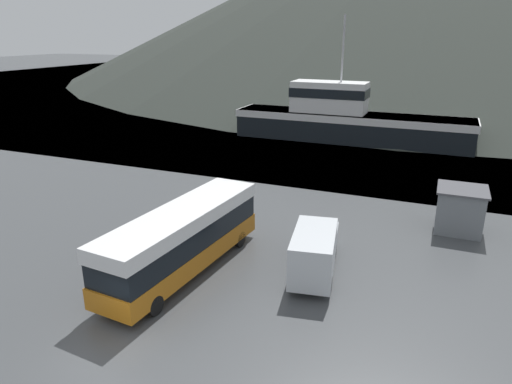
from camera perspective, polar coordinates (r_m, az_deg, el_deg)
ground_plane at (r=19.04m, az=-18.25°, el=-19.13°), size 400.00×400.00×0.00m
water_surface at (r=153.34m, az=19.01°, el=14.00°), size 240.00×240.00×0.00m
tour_bus at (r=23.19m, az=-9.09°, el=-5.61°), size 3.44×10.93×3.32m
delivery_van at (r=23.13m, az=7.36°, el=-7.14°), size 2.98×6.27×2.47m
fishing_boat at (r=52.30m, az=11.20°, el=8.90°), size 25.90×5.05×13.35m
storage_bin at (r=28.03m, az=-12.73°, el=-4.12°), size 1.16×1.25×1.22m
dock_kiosk at (r=30.39m, az=24.13°, el=-2.00°), size 2.88×2.87×2.72m
small_boat at (r=64.24m, az=-2.63°, el=9.38°), size 7.42×3.14×0.94m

